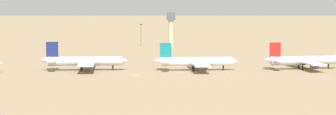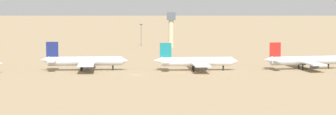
# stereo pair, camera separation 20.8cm
# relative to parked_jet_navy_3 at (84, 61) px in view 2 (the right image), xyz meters

# --- Properties ---
(ground) EXTENTS (4000.00, 4000.00, 0.00)m
(ground) POSITION_rel_parked_jet_navy_3_xyz_m (22.48, -17.18, -4.22)
(ground) COLOR #9E8460
(parked_jet_navy_3) EXTENTS (38.88, 32.51, 12.88)m
(parked_jet_navy_3) POSITION_rel_parked_jet_navy_3_xyz_m (0.00, 0.00, 0.00)
(parked_jet_navy_3) COLOR silver
(parked_jet_navy_3) RESTS_ON ground
(parked_jet_teal_4) EXTENTS (37.51, 31.34, 12.43)m
(parked_jet_teal_4) POSITION_rel_parked_jet_navy_3_xyz_m (49.27, -4.16, -0.15)
(parked_jet_teal_4) COLOR white
(parked_jet_teal_4) RESTS_ON ground
(parked_jet_red_5) EXTENTS (37.46, 31.72, 12.37)m
(parked_jet_red_5) POSITION_rel_parked_jet_navy_3_xyz_m (97.91, -2.93, -0.17)
(parked_jet_red_5) COLOR silver
(parked_jet_red_5) RESTS_ON ground
(control_tower) EXTENTS (5.20, 5.20, 22.07)m
(control_tower) POSITION_rel_parked_jet_navy_3_xyz_m (48.85, 124.76, 9.10)
(control_tower) COLOR #C6B793
(control_tower) RESTS_ON ground
(light_pole_mid) EXTENTS (1.80, 0.50, 14.21)m
(light_pole_mid) POSITION_rel_parked_jet_navy_3_xyz_m (30.25, 135.04, 4.07)
(light_pole_mid) COLOR #59595E
(light_pole_mid) RESTS_ON ground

